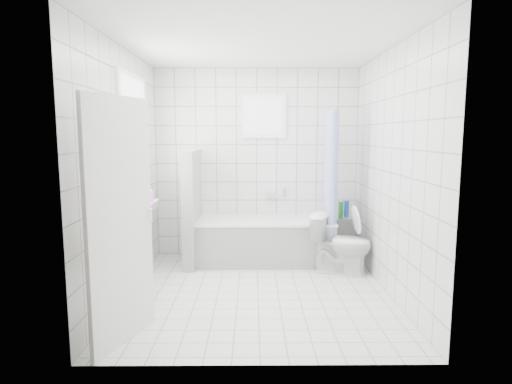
{
  "coord_description": "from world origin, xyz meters",
  "views": [
    {
      "loc": [
        -0.05,
        -4.47,
        1.7
      ],
      "look_at": [
        -0.02,
        0.35,
        1.05
      ],
      "focal_mm": 30.0,
      "sensor_mm": 36.0,
      "label": 1
    }
  ],
  "objects": [
    {
      "name": "partition_wall",
      "position": [
        -0.85,
        1.07,
        0.75
      ],
      "size": [
        0.15,
        0.85,
        1.5
      ],
      "primitive_type": "cube",
      "color": "white",
      "rests_on": "ground"
    },
    {
      "name": "ground",
      "position": [
        0.0,
        0.0,
        0.0
      ],
      "size": [
        3.0,
        3.0,
        0.0
      ],
      "primitive_type": "plane",
      "color": "white",
      "rests_on": "ground"
    },
    {
      "name": "window_left",
      "position": [
        -1.35,
        0.3,
        1.6
      ],
      "size": [
        0.01,
        0.9,
        1.4
      ],
      "primitive_type": "cube",
      "color": "white",
      "rests_on": "wall_left"
    },
    {
      "name": "window_back",
      "position": [
        0.1,
        1.46,
        1.95
      ],
      "size": [
        0.5,
        0.01,
        0.5
      ],
      "primitive_type": "cube",
      "color": "white",
      "rests_on": "wall_back"
    },
    {
      "name": "door",
      "position": [
        -1.11,
        -1.1,
        1.0
      ],
      "size": [
        0.31,
        0.77,
        2.0
      ],
      "primitive_type": "cube",
      "rotation": [
        0.0,
        0.0,
        -0.35
      ],
      "color": "silver",
      "rests_on": "ground"
    },
    {
      "name": "toilet",
      "position": [
        1.03,
        0.65,
        0.37
      ],
      "size": [
        0.81,
        0.61,
        0.74
      ],
      "primitive_type": "imported",
      "rotation": [
        0.0,
        0.0,
        1.26
      ],
      "color": "white",
      "rests_on": "ground"
    },
    {
      "name": "wall_front",
      "position": [
        0.0,
        -1.5,
        1.3
      ],
      "size": [
        2.8,
        0.02,
        2.6
      ],
      "primitive_type": "cube",
      "color": "white",
      "rests_on": "ground"
    },
    {
      "name": "bathtub",
      "position": [
        0.11,
        1.12,
        0.29
      ],
      "size": [
        1.8,
        0.77,
        0.58
      ],
      "color": "white",
      "rests_on": "ground"
    },
    {
      "name": "wall_back",
      "position": [
        0.0,
        1.5,
        1.3
      ],
      "size": [
        2.8,
        0.02,
        2.6
      ],
      "primitive_type": "cube",
      "color": "white",
      "rests_on": "ground"
    },
    {
      "name": "ceiling",
      "position": [
        0.0,
        0.0,
        2.6
      ],
      "size": [
        3.0,
        3.0,
        0.0
      ],
      "primitive_type": "plane",
      "rotation": [
        3.14,
        0.0,
        0.0
      ],
      "color": "white",
      "rests_on": "ground"
    },
    {
      "name": "tub_faucet",
      "position": [
        0.21,
        1.46,
        0.85
      ],
      "size": [
        0.18,
        0.06,
        0.06
      ],
      "primitive_type": "cube",
      "color": "silver",
      "rests_on": "wall_back"
    },
    {
      "name": "shower_curtain",
      "position": [
        0.95,
        0.97,
        1.1
      ],
      "size": [
        0.14,
        0.48,
        1.78
      ],
      "primitive_type": null,
      "color": "#485BD3",
      "rests_on": "curtain_rod"
    },
    {
      "name": "tiled_ledge",
      "position": [
        1.22,
        1.38,
        0.28
      ],
      "size": [
        0.4,
        0.24,
        0.55
      ],
      "primitive_type": "cube",
      "color": "white",
      "rests_on": "ground"
    },
    {
      "name": "sill_bottles",
      "position": [
        -1.3,
        0.26,
        1.02
      ],
      "size": [
        0.15,
        0.8,
        0.28
      ],
      "color": "silver",
      "rests_on": "window_sill"
    },
    {
      "name": "wall_left",
      "position": [
        -1.4,
        0.0,
        1.3
      ],
      "size": [
        0.02,
        3.0,
        2.6
      ],
      "primitive_type": "cube",
      "color": "white",
      "rests_on": "ground"
    },
    {
      "name": "wall_right",
      "position": [
        1.4,
        0.0,
        1.3
      ],
      "size": [
        0.02,
        3.0,
        2.6
      ],
      "primitive_type": "cube",
      "color": "white",
      "rests_on": "ground"
    },
    {
      "name": "curtain_rod",
      "position": [
        0.95,
        1.1,
        2.0
      ],
      "size": [
        0.02,
        0.8,
        0.02
      ],
      "primitive_type": "cylinder",
      "rotation": [
        1.57,
        0.0,
        0.0
      ],
      "color": "silver",
      "rests_on": "wall_back"
    },
    {
      "name": "ledge_bottles",
      "position": [
        1.19,
        1.36,
        0.67
      ],
      "size": [
        0.17,
        0.18,
        0.24
      ],
      "color": "red",
      "rests_on": "tiled_ledge"
    },
    {
      "name": "window_sill",
      "position": [
        -1.31,
        0.3,
        0.86
      ],
      "size": [
        0.18,
        1.02,
        0.08
      ],
      "primitive_type": "cube",
      "color": "white",
      "rests_on": "wall_left"
    }
  ]
}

